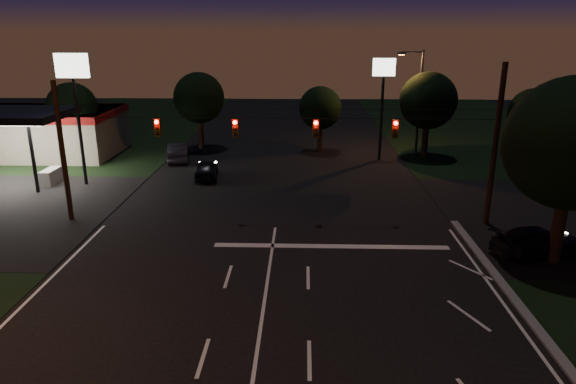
{
  "coord_description": "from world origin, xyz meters",
  "views": [
    {
      "loc": [
        1.53,
        -12.74,
        10.59
      ],
      "look_at": [
        0.8,
        11.19,
        3.0
      ],
      "focal_mm": 32.0,
      "sensor_mm": 36.0,
      "label": 1
    }
  ],
  "objects_px": {
    "tree_right_near": "(571,145)",
    "car_cross": "(539,242)",
    "car_oncoming_a": "(206,169)",
    "car_oncoming_b": "(178,152)",
    "utility_pole_right": "(485,224)"
  },
  "relations": [
    {
      "from": "car_cross",
      "to": "utility_pole_right",
      "type": "bearing_deg",
      "value": 0.44
    },
    {
      "from": "tree_right_near",
      "to": "car_oncoming_b",
      "type": "xyz_separation_m",
      "value": [
        -22.53,
        18.98,
        -4.92
      ]
    },
    {
      "from": "car_oncoming_a",
      "to": "car_cross",
      "type": "xyz_separation_m",
      "value": [
        18.79,
        -13.14,
        0.0
      ]
    },
    {
      "from": "car_oncoming_a",
      "to": "car_oncoming_b",
      "type": "distance_m",
      "value": 6.22
    },
    {
      "from": "tree_right_near",
      "to": "car_oncoming_b",
      "type": "height_order",
      "value": "tree_right_near"
    },
    {
      "from": "car_oncoming_a",
      "to": "car_oncoming_b",
      "type": "bearing_deg",
      "value": -64.49
    },
    {
      "from": "tree_right_near",
      "to": "car_oncoming_b",
      "type": "bearing_deg",
      "value": 139.88
    },
    {
      "from": "utility_pole_right",
      "to": "car_cross",
      "type": "xyz_separation_m",
      "value": [
        1.12,
        -4.24,
        0.69
      ]
    },
    {
      "from": "car_oncoming_b",
      "to": "car_cross",
      "type": "distance_m",
      "value": 28.76
    },
    {
      "from": "utility_pole_right",
      "to": "car_oncoming_a",
      "type": "distance_m",
      "value": 19.8
    },
    {
      "from": "tree_right_near",
      "to": "car_cross",
      "type": "relative_size",
      "value": 1.83
    },
    {
      "from": "utility_pole_right",
      "to": "car_oncoming_a",
      "type": "xyz_separation_m",
      "value": [
        -17.67,
        8.9,
        0.69
      ]
    },
    {
      "from": "car_oncoming_a",
      "to": "car_oncoming_b",
      "type": "xyz_separation_m",
      "value": [
        -3.33,
        5.25,
        0.07
      ]
    },
    {
      "from": "utility_pole_right",
      "to": "car_oncoming_b",
      "type": "relative_size",
      "value": 1.95
    },
    {
      "from": "car_oncoming_a",
      "to": "car_cross",
      "type": "height_order",
      "value": "car_cross"
    }
  ]
}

